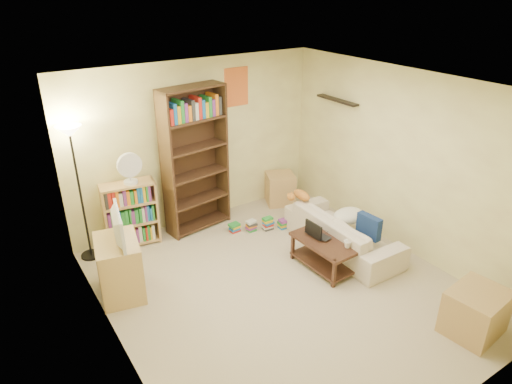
% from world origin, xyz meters
% --- Properties ---
extents(room, '(4.50, 4.54, 2.52)m').
position_xyz_m(room, '(0.00, 0.01, 1.62)').
color(room, '#C0AF90').
rests_on(room, ground).
extents(sofa, '(1.86, 0.79, 0.54)m').
position_xyz_m(sofa, '(1.26, 0.30, 0.27)').
color(sofa, beige).
rests_on(sofa, ground).
extents(navy_pillow, '(0.13, 0.36, 0.32)m').
position_xyz_m(navy_pillow, '(1.34, -0.10, 0.51)').
color(navy_pillow, navy).
rests_on(navy_pillow, sofa).
extents(cream_blanket, '(0.49, 0.35, 0.21)m').
position_xyz_m(cream_blanket, '(1.39, 0.34, 0.46)').
color(cream_blanket, silver).
rests_on(cream_blanket, sofa).
extents(tabby_cat, '(0.42, 0.16, 0.15)m').
position_xyz_m(tabby_cat, '(1.04, 1.00, 0.61)').
color(tabby_cat, orange).
rests_on(tabby_cat, sofa).
extents(coffee_table, '(0.54, 0.92, 0.40)m').
position_xyz_m(coffee_table, '(0.74, 0.07, 0.26)').
color(coffee_table, '#3E2217').
rests_on(coffee_table, ground).
extents(laptop, '(0.46, 0.38, 0.03)m').
position_xyz_m(laptop, '(0.78, 0.23, 0.42)').
color(laptop, black).
rests_on(laptop, coffee_table).
extents(laptop_screen, '(0.02, 0.30, 0.20)m').
position_xyz_m(laptop_screen, '(0.65, 0.22, 0.52)').
color(laptop_screen, white).
rests_on(laptop_screen, laptop).
extents(mug, '(0.17, 0.17, 0.09)m').
position_xyz_m(mug, '(0.86, -0.20, 0.45)').
color(mug, white).
rests_on(mug, coffee_table).
extents(tv_remote, '(0.10, 0.17, 0.02)m').
position_xyz_m(tv_remote, '(0.83, 0.38, 0.41)').
color(tv_remote, black).
rests_on(tv_remote, coffee_table).
extents(tv_stand, '(0.62, 0.77, 0.73)m').
position_xyz_m(tv_stand, '(-1.70, 1.00, 0.37)').
color(tv_stand, tan).
rests_on(tv_stand, ground).
extents(television, '(0.72, 0.36, 0.39)m').
position_xyz_m(television, '(-1.70, 1.00, 0.93)').
color(television, black).
rests_on(television, tv_stand).
extents(tall_bookshelf, '(1.02, 0.46, 2.18)m').
position_xyz_m(tall_bookshelf, '(-0.16, 1.98, 1.15)').
color(tall_bookshelf, '#442F1A').
rests_on(tall_bookshelf, ground).
extents(short_bookshelf, '(0.78, 0.40, 0.96)m').
position_xyz_m(short_bookshelf, '(-1.18, 2.05, 0.48)').
color(short_bookshelf, tan).
rests_on(short_bookshelf, ground).
extents(desk_fan, '(0.34, 0.19, 0.45)m').
position_xyz_m(desk_fan, '(-1.13, 2.00, 1.19)').
color(desk_fan, white).
rests_on(desk_fan, short_bookshelf).
extents(floor_lamp, '(0.32, 0.32, 1.88)m').
position_xyz_m(floor_lamp, '(-1.80, 2.05, 1.50)').
color(floor_lamp, black).
rests_on(floor_lamp, ground).
extents(side_table, '(0.60, 0.60, 0.52)m').
position_xyz_m(side_table, '(1.38, 1.96, 0.26)').
color(side_table, tan).
rests_on(side_table, ground).
extents(end_cabinet, '(0.67, 0.58, 0.51)m').
position_xyz_m(end_cabinet, '(1.28, -1.76, 0.26)').
color(end_cabinet, tan).
rests_on(end_cabinet, ground).
extents(book_stacks, '(0.85, 0.44, 0.20)m').
position_xyz_m(book_stacks, '(0.57, 1.36, 0.08)').
color(book_stacks, red).
rests_on(book_stacks, ground).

